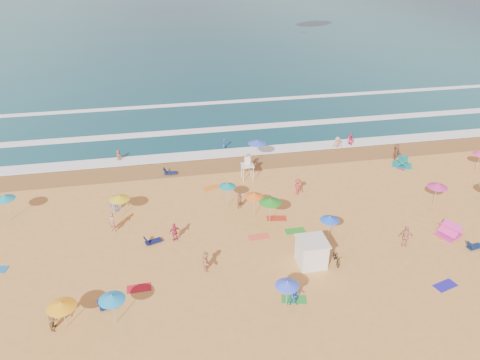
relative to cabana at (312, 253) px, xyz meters
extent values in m
plane|color=gold|center=(-2.19, 5.28, -1.00)|extent=(220.00, 220.00, 0.00)
cube|color=#0C4756|center=(-2.19, 89.28, -1.00)|extent=(220.00, 140.00, 0.18)
plane|color=olive|center=(-2.19, 17.78, -0.99)|extent=(220.00, 220.00, 0.00)
cube|color=white|center=(-2.19, 20.28, -0.90)|extent=(200.00, 2.20, 0.05)
cube|color=white|center=(-2.19, 27.28, -0.90)|extent=(200.00, 1.60, 0.05)
cube|color=white|center=(-2.19, 37.28, -0.90)|extent=(200.00, 1.20, 0.05)
cube|color=white|center=(0.00, 0.00, 0.00)|extent=(2.00, 2.00, 2.00)
cube|color=silver|center=(0.00, 0.00, 1.06)|extent=(2.20, 2.20, 0.12)
imported|color=black|center=(1.90, -0.30, -0.58)|extent=(0.73, 1.65, 0.84)
cone|color=#FFA715|center=(-17.38, -3.23, 0.90)|extent=(1.85, 1.85, 0.35)
cone|color=blue|center=(-0.25, 17.78, 1.32)|extent=(1.95, 1.95, 0.35)
cone|color=#3857FF|center=(-3.10, -4.12, 1.04)|extent=(1.61, 1.61, 0.35)
cone|color=#1596B0|center=(-23.84, 10.65, 1.26)|extent=(1.69, 1.69, 0.35)
cone|color=#228E20|center=(-1.73, 5.96, 1.22)|extent=(1.88, 1.88, 0.35)
cone|color=orange|center=(-2.87, 7.21, 1.18)|extent=(1.61, 1.61, 0.35)
cone|color=#CD2D84|center=(13.45, 5.58, 1.32)|extent=(1.76, 1.76, 0.35)
cone|color=#1990D8|center=(-14.29, -3.45, 1.16)|extent=(1.69, 1.69, 0.35)
cone|color=teal|center=(-4.88, 9.19, 1.31)|extent=(1.54, 1.54, 0.35)
cone|color=yellow|center=(-14.30, 9.43, 0.89)|extent=(1.76, 1.76, 0.35)
cone|color=blue|center=(2.35, 2.73, 1.03)|extent=(1.54, 1.54, 0.35)
cube|color=#101D53|center=(-14.76, -1.94, -0.83)|extent=(1.40, 0.86, 0.34)
cube|color=#0E1347|center=(-11.67, 4.83, -0.83)|extent=(1.41, 0.95, 0.34)
cube|color=#0F204C|center=(13.41, -0.64, -0.83)|extent=(1.38, 0.79, 0.34)
cube|color=#0E1A4A|center=(-9.60, 16.54, -0.83)|extent=(1.34, 0.65, 0.34)
cube|color=red|center=(-12.83, -0.40, -0.98)|extent=(1.74, 0.93, 0.03)
cube|color=green|center=(-2.36, -3.53, -0.98)|extent=(1.86, 1.24, 0.03)
cube|color=orange|center=(-5.87, 12.91, -0.98)|extent=(1.89, 1.39, 0.03)
cube|color=#F45439|center=(-3.13, 4.05, -0.98)|extent=(1.74, 0.95, 0.03)
cube|color=red|center=(-0.98, 6.48, -0.98)|extent=(1.82, 1.13, 0.03)
cube|color=#231BAE|center=(8.65, -4.20, -0.98)|extent=(1.87, 1.30, 0.03)
cube|color=green|center=(0.08, 4.31, -0.98)|extent=(1.70, 0.86, 0.03)
cube|color=#C98F16|center=(12.14, 1.34, -0.98)|extent=(1.76, 0.99, 0.03)
cube|color=#C02D59|center=(14.78, 13.53, -0.98)|extent=(1.89, 1.65, 0.03)
imported|color=#976045|center=(14.76, 15.42, -0.05)|extent=(0.77, 1.81, 1.90)
imported|color=brown|center=(-3.84, 8.76, -0.21)|extent=(0.67, 0.57, 1.57)
imported|color=#AB704F|center=(-1.51, 16.16, -0.11)|extent=(1.03, 0.94, 1.77)
imported|color=#2341A5|center=(-3.22, 21.65, -0.47)|extent=(0.64, 0.68, 1.56)
imported|color=brown|center=(-18.07, -3.16, -0.18)|extent=(0.72, 0.88, 1.65)
imported|color=#2657B1|center=(-2.46, -4.01, -0.25)|extent=(0.77, 0.62, 1.49)
imported|color=tan|center=(-7.92, 0.74, -0.19)|extent=(0.51, 1.51, 1.61)
imported|color=brown|center=(-14.95, 20.76, -0.49)|extent=(0.87, 0.86, 1.51)
imported|color=#BD2F50|center=(-9.91, 4.91, -0.19)|extent=(1.01, 0.62, 1.61)
imported|color=#B72D30|center=(2.04, 10.19, -0.19)|extent=(0.80, 1.15, 1.62)
imported|color=#B07351|center=(-14.93, 7.12, -0.10)|extent=(0.78, 0.74, 1.80)
imported|color=#D23468|center=(11.25, 19.69, -0.34)|extent=(1.00, 1.09, 1.81)
imported|color=tan|center=(8.03, 0.66, -0.07)|extent=(1.18, 0.80, 1.87)
imported|color=tan|center=(9.51, 19.30, -0.40)|extent=(1.11, 0.66, 1.71)
imported|color=blue|center=(-14.79, 10.26, -0.17)|extent=(1.14, 0.76, 1.65)
camera|label=1|loc=(-10.52, -26.63, 21.61)|focal=35.00mm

